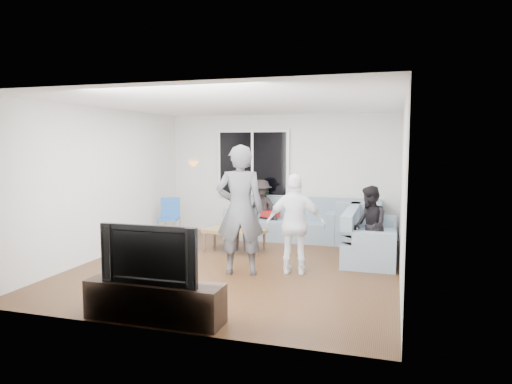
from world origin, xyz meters
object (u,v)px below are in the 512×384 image
(sofa_right_section, at_px, (371,233))
(spectator_back, at_px, (261,209))
(coffee_table, at_px, (235,240))
(player_right, at_px, (295,224))
(side_chair, at_px, (169,219))
(television, at_px, (154,253))
(floor_lamp, at_px, (195,195))
(spectator_right, at_px, (369,226))
(tv_console, at_px, (155,301))
(sofa_back_section, at_px, (282,219))
(player_left, at_px, (240,210))

(sofa_right_section, relative_size, spectator_back, 1.63)
(coffee_table, relative_size, player_right, 0.72)
(side_chair, height_order, spectator_back, spectator_back)
(coffee_table, height_order, television, television)
(floor_lamp, height_order, spectator_right, floor_lamp)
(side_chair, bearing_deg, sofa_right_section, -18.83)
(spectator_back, bearing_deg, side_chair, -139.32)
(spectator_back, bearing_deg, floor_lamp, 179.15)
(floor_lamp, xyz_separation_m, tv_console, (1.90, -5.33, -0.56))
(side_chair, relative_size, floor_lamp, 0.55)
(sofa_right_section, xyz_separation_m, floor_lamp, (-4.07, 1.66, 0.36))
(floor_lamp, bearing_deg, coffee_table, -49.01)
(spectator_back, xyz_separation_m, television, (0.14, -4.80, 0.16))
(spectator_right, height_order, television, spectator_right)
(sofa_back_section, height_order, tv_console, sofa_back_section)
(player_right, relative_size, television, 1.33)
(side_chair, xyz_separation_m, spectator_back, (1.76, 0.81, 0.18))
(sofa_back_section, relative_size, player_right, 1.50)
(spectator_right, bearing_deg, television, -52.43)
(sofa_back_section, relative_size, player_left, 1.17)
(player_left, bearing_deg, side_chair, -55.93)
(player_right, distance_m, tv_console, 2.62)
(coffee_table, distance_m, side_chair, 1.72)
(player_right, xyz_separation_m, television, (-1.12, -2.31, 0.01))
(sofa_right_section, xyz_separation_m, tv_console, (-2.17, -3.67, -0.20))
(player_left, distance_m, spectator_right, 2.15)
(television, bearing_deg, spectator_right, 54.76)
(tv_console, bearing_deg, spectator_right, 54.76)
(sofa_right_section, distance_m, tv_console, 4.27)
(television, bearing_deg, player_left, 81.07)
(sofa_right_section, bearing_deg, television, 149.37)
(player_left, height_order, spectator_right, player_left)
(side_chair, xyz_separation_m, player_right, (3.01, -1.68, 0.33))
(side_chair, bearing_deg, tv_console, -78.92)
(spectator_right, xyz_separation_m, tv_console, (-2.17, -3.08, -0.44))
(spectator_right, bearing_deg, sofa_right_section, 162.81)
(sofa_right_section, bearing_deg, spectator_back, 64.01)
(sofa_right_section, height_order, floor_lamp, floor_lamp)
(player_right, relative_size, spectator_right, 1.17)
(floor_lamp, distance_m, player_left, 3.97)
(spectator_right, height_order, tv_console, spectator_right)
(player_right, bearing_deg, spectator_back, -71.23)
(spectator_right, bearing_deg, spectator_back, -143.86)
(coffee_table, distance_m, player_right, 1.89)
(television, bearing_deg, floor_lamp, 109.57)
(player_left, bearing_deg, spectator_right, -165.56)
(side_chair, bearing_deg, sofa_back_section, 5.09)
(sofa_back_section, bearing_deg, spectator_right, -42.23)
(floor_lamp, bearing_deg, side_chair, -90.00)
(player_left, relative_size, player_right, 1.29)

